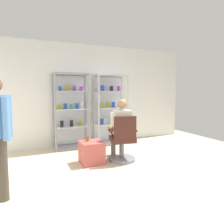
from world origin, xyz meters
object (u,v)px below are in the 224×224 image
Objects in this scene: seated_shopkeeper at (121,126)px; storage_crate at (92,152)px; display_cabinet_right at (110,109)px; tea_glass at (87,139)px; display_cabinet_left at (71,110)px; office_chair at (123,143)px.

storage_crate is (-0.66, -0.01, -0.49)m from seated_shopkeeper.
tea_glass is (-1.05, -1.30, -0.47)m from display_cabinet_right.
storage_crate is (0.11, -1.37, -0.74)m from display_cabinet_left.
seated_shopkeeper is (0.77, -1.36, -0.25)m from display_cabinet_left.
seated_shopkeeper is (0.03, 0.16, 0.32)m from office_chair.
seated_shopkeeper reaches higher than tea_glass.
display_cabinet_left is at bearing 92.22° from tea_glass.
seated_shopkeeper is at bearing -4.48° from tea_glass.
display_cabinet_left reaches higher than seated_shopkeeper.
seated_shopkeeper is 0.76m from tea_glass.
seated_shopkeeper reaches higher than storage_crate.
display_cabinet_right is 4.17× the size of storage_crate.
seated_shopkeeper is at bearing 79.14° from office_chair.
display_cabinet_right is at bearing 51.22° from tea_glass.
display_cabinet_right reaches higher than storage_crate.
tea_glass is at bearing 175.52° from seated_shopkeeper.
display_cabinet_right is 1.42m from seated_shopkeeper.
tea_glass is at bearing -128.78° from display_cabinet_right.
tea_glass is (-0.72, 0.06, -0.22)m from seated_shopkeeper.
seated_shopkeeper is 2.83× the size of storage_crate.
display_cabinet_right is at bearing 76.87° from office_chair.
office_chair is 2.11× the size of storage_crate.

